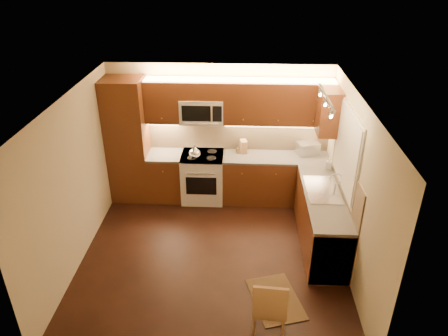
# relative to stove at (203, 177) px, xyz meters

# --- Properties ---
(floor) EXTENTS (4.00, 4.00, 0.01)m
(floor) POSITION_rel_stove_xyz_m (0.30, -1.68, -0.46)
(floor) COLOR black
(floor) RESTS_ON ground
(ceiling) EXTENTS (4.00, 4.00, 0.01)m
(ceiling) POSITION_rel_stove_xyz_m (0.30, -1.68, 2.04)
(ceiling) COLOR beige
(ceiling) RESTS_ON ground
(wall_back) EXTENTS (4.00, 0.01, 2.50)m
(wall_back) POSITION_rel_stove_xyz_m (0.30, 0.32, 0.79)
(wall_back) COLOR #C1B48D
(wall_back) RESTS_ON ground
(wall_front) EXTENTS (4.00, 0.01, 2.50)m
(wall_front) POSITION_rel_stove_xyz_m (0.30, -3.67, 0.79)
(wall_front) COLOR #C1B48D
(wall_front) RESTS_ON ground
(wall_left) EXTENTS (0.01, 4.00, 2.50)m
(wall_left) POSITION_rel_stove_xyz_m (-1.70, -1.68, 0.79)
(wall_left) COLOR #C1B48D
(wall_left) RESTS_ON ground
(wall_right) EXTENTS (0.01, 4.00, 2.50)m
(wall_right) POSITION_rel_stove_xyz_m (2.30, -1.68, 0.79)
(wall_right) COLOR #C1B48D
(wall_right) RESTS_ON ground
(pantry) EXTENTS (0.70, 0.60, 2.30)m
(pantry) POSITION_rel_stove_xyz_m (-1.35, 0.02, 0.69)
(pantry) COLOR #4A2A0F
(pantry) RESTS_ON floor
(base_cab_back_left) EXTENTS (0.62, 0.60, 0.86)m
(base_cab_back_left) POSITION_rel_stove_xyz_m (-0.69, 0.02, -0.03)
(base_cab_back_left) COLOR #4A2A0F
(base_cab_back_left) RESTS_ON floor
(counter_back_left) EXTENTS (0.62, 0.60, 0.04)m
(counter_back_left) POSITION_rel_stove_xyz_m (-0.69, 0.02, 0.42)
(counter_back_left) COLOR #393634
(counter_back_left) RESTS_ON base_cab_back_left
(base_cab_back_right) EXTENTS (1.92, 0.60, 0.86)m
(base_cab_back_right) POSITION_rel_stove_xyz_m (1.34, 0.02, -0.03)
(base_cab_back_right) COLOR #4A2A0F
(base_cab_back_right) RESTS_ON floor
(counter_back_right) EXTENTS (1.92, 0.60, 0.04)m
(counter_back_right) POSITION_rel_stove_xyz_m (1.34, 0.02, 0.42)
(counter_back_right) COLOR #393634
(counter_back_right) RESTS_ON base_cab_back_right
(base_cab_right) EXTENTS (0.60, 2.00, 0.86)m
(base_cab_right) POSITION_rel_stove_xyz_m (2.00, -1.28, -0.03)
(base_cab_right) COLOR #4A2A0F
(base_cab_right) RESTS_ON floor
(counter_right) EXTENTS (0.60, 2.00, 0.04)m
(counter_right) POSITION_rel_stove_xyz_m (2.00, -1.28, 0.42)
(counter_right) COLOR #393634
(counter_right) RESTS_ON base_cab_right
(dishwasher) EXTENTS (0.58, 0.60, 0.84)m
(dishwasher) POSITION_rel_stove_xyz_m (2.00, -1.98, -0.03)
(dishwasher) COLOR silver
(dishwasher) RESTS_ON floor
(backsplash_back) EXTENTS (3.30, 0.02, 0.60)m
(backsplash_back) POSITION_rel_stove_xyz_m (0.65, 0.31, 0.74)
(backsplash_back) COLOR tan
(backsplash_back) RESTS_ON wall_back
(backsplash_right) EXTENTS (0.02, 2.00, 0.60)m
(backsplash_right) POSITION_rel_stove_xyz_m (2.29, -1.28, 0.74)
(backsplash_right) COLOR tan
(backsplash_right) RESTS_ON wall_right
(upper_cab_back_left) EXTENTS (0.62, 0.35, 0.75)m
(upper_cab_back_left) POSITION_rel_stove_xyz_m (-0.69, 0.15, 1.42)
(upper_cab_back_left) COLOR #4A2A0F
(upper_cab_back_left) RESTS_ON wall_back
(upper_cab_back_right) EXTENTS (1.92, 0.35, 0.75)m
(upper_cab_back_right) POSITION_rel_stove_xyz_m (1.34, 0.15, 1.42)
(upper_cab_back_right) COLOR #4A2A0F
(upper_cab_back_right) RESTS_ON wall_back
(upper_cab_bridge) EXTENTS (0.76, 0.35, 0.31)m
(upper_cab_bridge) POSITION_rel_stove_xyz_m (0.00, 0.15, 1.63)
(upper_cab_bridge) COLOR #4A2A0F
(upper_cab_bridge) RESTS_ON wall_back
(upper_cab_right_corner) EXTENTS (0.35, 0.50, 0.75)m
(upper_cab_right_corner) POSITION_rel_stove_xyz_m (2.12, -0.28, 1.42)
(upper_cab_right_corner) COLOR #4A2A0F
(upper_cab_right_corner) RESTS_ON wall_right
(stove) EXTENTS (0.76, 0.65, 0.92)m
(stove) POSITION_rel_stove_xyz_m (0.00, 0.00, 0.00)
(stove) COLOR silver
(stove) RESTS_ON floor
(microwave) EXTENTS (0.76, 0.38, 0.44)m
(microwave) POSITION_rel_stove_xyz_m (0.00, 0.14, 1.26)
(microwave) COLOR silver
(microwave) RESTS_ON wall_back
(window_frame) EXTENTS (0.03, 1.44, 1.24)m
(window_frame) POSITION_rel_stove_xyz_m (2.29, -1.12, 1.14)
(window_frame) COLOR silver
(window_frame) RESTS_ON wall_right
(window_blinds) EXTENTS (0.02, 1.36, 1.16)m
(window_blinds) POSITION_rel_stove_xyz_m (2.27, -1.12, 1.14)
(window_blinds) COLOR silver
(window_blinds) RESTS_ON wall_right
(sink) EXTENTS (0.52, 0.86, 0.15)m
(sink) POSITION_rel_stove_xyz_m (2.00, -1.12, 0.52)
(sink) COLOR silver
(sink) RESTS_ON counter_right
(faucet) EXTENTS (0.20, 0.04, 0.30)m
(faucet) POSITION_rel_stove_xyz_m (2.18, -1.12, 0.59)
(faucet) COLOR silver
(faucet) RESTS_ON counter_right
(track_light_bar) EXTENTS (0.04, 1.20, 0.03)m
(track_light_bar) POSITION_rel_stove_xyz_m (1.85, -1.27, 2.00)
(track_light_bar) COLOR silver
(track_light_bar) RESTS_ON ceiling
(kettle) EXTENTS (0.25, 0.25, 0.23)m
(kettle) POSITION_rel_stove_xyz_m (-0.13, -0.11, 0.57)
(kettle) COLOR silver
(kettle) RESTS_ON stove
(toaster_oven) EXTENTS (0.45, 0.39, 0.23)m
(toaster_oven) POSITION_rel_stove_xyz_m (1.91, 0.17, 0.55)
(toaster_oven) COLOR silver
(toaster_oven) RESTS_ON counter_back_right
(knife_block) EXTENTS (0.15, 0.19, 0.24)m
(knife_block) POSITION_rel_stove_xyz_m (0.74, 0.18, 0.56)
(knife_block) COLOR #B0764F
(knife_block) RESTS_ON counter_back_right
(spice_jar_a) EXTENTS (0.05, 0.05, 0.10)m
(spice_jar_a) POSITION_rel_stove_xyz_m (0.65, 0.26, 0.49)
(spice_jar_a) COLOR silver
(spice_jar_a) RESTS_ON counter_back_right
(spice_jar_b) EXTENTS (0.05, 0.05, 0.10)m
(spice_jar_b) POSITION_rel_stove_xyz_m (0.63, 0.14, 0.49)
(spice_jar_b) COLOR olive
(spice_jar_b) RESTS_ON counter_back_right
(spice_jar_c) EXTENTS (0.05, 0.05, 0.10)m
(spice_jar_c) POSITION_rel_stove_xyz_m (0.69, 0.26, 0.49)
(spice_jar_c) COLOR silver
(spice_jar_c) RESTS_ON counter_back_right
(spice_jar_d) EXTENTS (0.05, 0.05, 0.10)m
(spice_jar_d) POSITION_rel_stove_xyz_m (0.72, 0.26, 0.49)
(spice_jar_d) COLOR #A35831
(spice_jar_d) RESTS_ON counter_back_right
(soap_bottle) EXTENTS (0.11, 0.11, 0.20)m
(soap_bottle) POSITION_rel_stove_xyz_m (2.21, -0.39, 0.54)
(soap_bottle) COLOR silver
(soap_bottle) RESTS_ON counter_right
(rug) EXTENTS (0.83, 1.04, 0.01)m
(rug) POSITION_rel_stove_xyz_m (1.23, -2.58, -0.45)
(rug) COLOR black
(rug) RESTS_ON floor
(dining_chair) EXTENTS (0.43, 0.43, 0.91)m
(dining_chair) POSITION_rel_stove_xyz_m (1.10, -3.13, -0.01)
(dining_chair) COLOR #B0764F
(dining_chair) RESTS_ON floor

